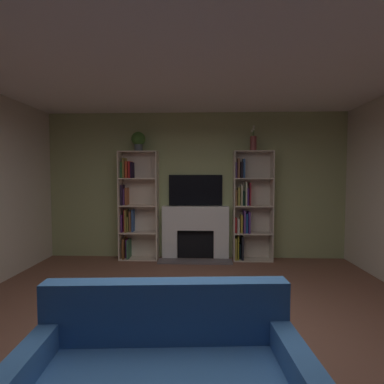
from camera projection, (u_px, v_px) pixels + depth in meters
The scene contains 9 objects.
ground_plane at pixel (187, 346), 2.83m from camera, with size 7.41×7.41×0.00m, color brown.
wall_back_accent at pixel (196, 186), 5.87m from camera, with size 5.80×0.06×2.78m, color #A1AB72.
ceiling at pixel (187, 36), 2.68m from camera, with size 5.80×6.30×0.06m, color white.
fireplace at pixel (195, 231), 5.78m from camera, with size 1.36×0.50×1.01m.
tv at pixel (196, 190), 5.81m from camera, with size 1.02×0.06×0.58m, color black.
bookshelf_left at pixel (135, 206), 5.79m from camera, with size 0.72×0.33×2.04m.
bookshelf_right at pixel (248, 208), 5.71m from camera, with size 0.72×0.32×2.04m.
potted_plant at pixel (138, 140), 5.68m from camera, with size 0.26×0.26×0.36m.
vase_with_flowers at pixel (253, 142), 5.61m from camera, with size 0.12×0.12×0.47m.
Camera 1 is at (0.15, -2.75, 1.58)m, focal length 28.44 mm.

